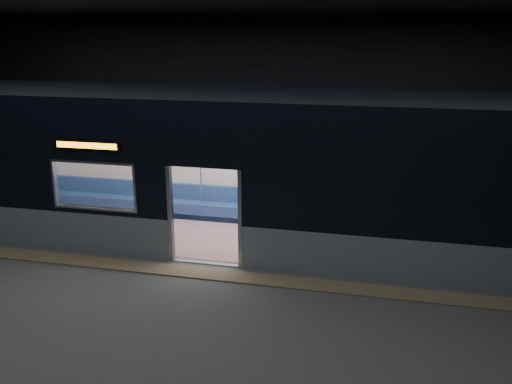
% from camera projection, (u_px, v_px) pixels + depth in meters
% --- Properties ---
extents(station_floor, '(24.00, 14.00, 0.01)m').
position_uv_depth(station_floor, '(189.00, 286.00, 10.22)').
color(station_floor, '#47494C').
rests_on(station_floor, ground).
extents(station_envelope, '(24.00, 14.00, 5.00)m').
position_uv_depth(station_envelope, '(181.00, 90.00, 9.16)').
color(station_envelope, black).
rests_on(station_envelope, station_floor).
extents(tactile_strip, '(22.80, 0.50, 0.03)m').
position_uv_depth(tactile_strip, '(198.00, 273.00, 10.73)').
color(tactile_strip, '#8C7F59').
rests_on(tactile_strip, station_floor).
extents(metro_car, '(18.00, 3.04, 3.35)m').
position_uv_depth(metro_car, '(225.00, 160.00, 12.06)').
color(metro_car, gray).
rests_on(metro_car, station_floor).
extents(passenger, '(0.39, 0.64, 1.27)m').
position_uv_depth(passenger, '(440.00, 208.00, 12.28)').
color(passenger, black).
rests_on(passenger, metro_car).
extents(handbag, '(0.24, 0.21, 0.12)m').
position_uv_depth(handbag, '(442.00, 215.00, 12.12)').
color(handbag, black).
rests_on(handbag, passenger).
extents(transit_map, '(1.04, 0.03, 0.68)m').
position_uv_depth(transit_map, '(280.00, 164.00, 13.17)').
color(transit_map, white).
rests_on(transit_map, metro_car).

